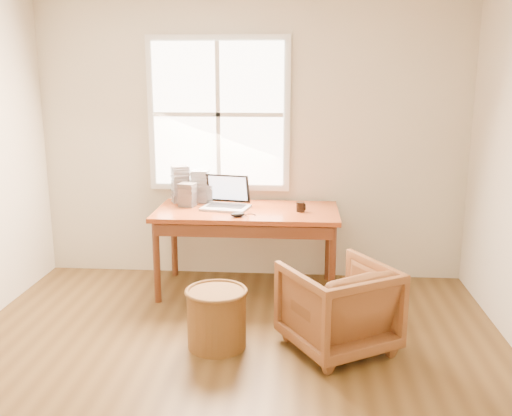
{
  "coord_description": "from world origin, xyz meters",
  "views": [
    {
      "loc": [
        0.46,
        -3.06,
        1.91
      ],
      "look_at": [
        0.09,
        1.65,
        0.8
      ],
      "focal_mm": 40.0,
      "sensor_mm": 36.0,
      "label": 1
    }
  ],
  "objects_px": {
    "armchair": "(338,307)",
    "laptop": "(225,191)",
    "coffee_mug": "(300,207)",
    "cd_stack_a": "(200,187)",
    "desk": "(247,212)",
    "wicker_stool": "(217,319)"
  },
  "relations": [
    {
      "from": "desk",
      "to": "armchair",
      "type": "distance_m",
      "value": 1.37
    },
    {
      "from": "cd_stack_a",
      "to": "laptop",
      "type": "bearing_deg",
      "value": -42.91
    },
    {
      "from": "coffee_mug",
      "to": "cd_stack_a",
      "type": "distance_m",
      "value": 0.98
    },
    {
      "from": "cd_stack_a",
      "to": "armchair",
      "type": "bearing_deg",
      "value": -47.84
    },
    {
      "from": "desk",
      "to": "armchair",
      "type": "relative_size",
      "value": 2.31
    },
    {
      "from": "laptop",
      "to": "cd_stack_a",
      "type": "relative_size",
      "value": 1.5
    },
    {
      "from": "wicker_stool",
      "to": "cd_stack_a",
      "type": "xyz_separation_m",
      "value": [
        -0.34,
        1.36,
        0.69
      ]
    },
    {
      "from": "desk",
      "to": "wicker_stool",
      "type": "bearing_deg",
      "value": -95.88
    },
    {
      "from": "wicker_stool",
      "to": "cd_stack_a",
      "type": "height_order",
      "value": "cd_stack_a"
    },
    {
      "from": "armchair",
      "to": "laptop",
      "type": "distance_m",
      "value": 1.55
    },
    {
      "from": "desk",
      "to": "cd_stack_a",
      "type": "height_order",
      "value": "cd_stack_a"
    },
    {
      "from": "desk",
      "to": "coffee_mug",
      "type": "relative_size",
      "value": 19.22
    },
    {
      "from": "wicker_stool",
      "to": "laptop",
      "type": "bearing_deg",
      "value": 93.86
    },
    {
      "from": "armchair",
      "to": "wicker_stool",
      "type": "distance_m",
      "value": 0.87
    },
    {
      "from": "armchair",
      "to": "cd_stack_a",
      "type": "distance_m",
      "value": 1.88
    },
    {
      "from": "desk",
      "to": "armchair",
      "type": "bearing_deg",
      "value": -55.37
    },
    {
      "from": "laptop",
      "to": "armchair",
      "type": "bearing_deg",
      "value": -37.98
    },
    {
      "from": "armchair",
      "to": "cd_stack_a",
      "type": "relative_size",
      "value": 2.32
    },
    {
      "from": "laptop",
      "to": "coffee_mug",
      "type": "xyz_separation_m",
      "value": [
        0.66,
        -0.04,
        -0.12
      ]
    },
    {
      "from": "armchair",
      "to": "coffee_mug",
      "type": "height_order",
      "value": "coffee_mug"
    },
    {
      "from": "desk",
      "to": "cd_stack_a",
      "type": "relative_size",
      "value": 5.37
    },
    {
      "from": "coffee_mug",
      "to": "laptop",
      "type": "bearing_deg",
      "value": -168.22
    }
  ]
}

